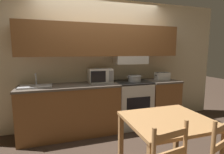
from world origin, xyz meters
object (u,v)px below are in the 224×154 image
object	(u,v)px
toaster	(162,76)
sink_basin	(36,86)
dining_table	(167,128)
stove_range	(132,104)
cooking_pot	(135,78)
microwave	(100,75)

from	to	relation	value
toaster	sink_basin	world-z (taller)	sink_basin
toaster	dining_table	world-z (taller)	toaster
stove_range	cooking_pot	bearing A→B (deg)	-18.67
stove_range	microwave	xyz separation A→B (m)	(-0.64, 0.11, 0.60)
cooking_pot	dining_table	bearing A→B (deg)	-101.03
stove_range	dining_table	distance (m)	1.59
stove_range	cooking_pot	world-z (taller)	cooking_pot
stove_range	dining_table	size ratio (longest dim) A/B	0.99
microwave	toaster	bearing A→B (deg)	-6.15
cooking_pot	toaster	world-z (taller)	toaster
stove_range	cooking_pot	size ratio (longest dim) A/B	2.71
microwave	sink_basin	distance (m)	1.17
toaster	stove_range	bearing A→B (deg)	177.70
sink_basin	dining_table	xyz separation A→B (m)	(1.54, -1.54, -0.29)
microwave	sink_basin	world-z (taller)	microwave
cooking_pot	sink_basin	world-z (taller)	sink_basin
microwave	toaster	world-z (taller)	microwave
sink_basin	cooking_pot	bearing A→B (deg)	-0.09
dining_table	stove_range	bearing A→B (deg)	80.37
stove_range	sink_basin	distance (m)	1.86
microwave	sink_basin	xyz separation A→B (m)	(-1.16, -0.12, -0.12)
cooking_pot	toaster	distance (m)	0.63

